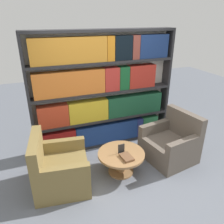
{
  "coord_description": "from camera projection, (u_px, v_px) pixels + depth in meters",
  "views": [
    {
      "loc": [
        -1.34,
        -2.73,
        2.59
      ],
      "look_at": [
        -0.06,
        0.63,
        1.0
      ],
      "focal_mm": 35.0,
      "sensor_mm": 36.0,
      "label": 1
    }
  ],
  "objects": [
    {
      "name": "armchair_right",
      "position": [
        171.0,
        144.0,
        4.23
      ],
      "size": [
        0.97,
        1.0,
        0.93
      ],
      "rotation": [
        0.0,
        0.0,
        -1.41
      ],
      "color": "brown",
      "rests_on": "ground_plane"
    },
    {
      "name": "coffee_table",
      "position": [
        121.0,
        158.0,
        3.84
      ],
      "size": [
        0.82,
        0.82,
        0.41
      ],
      "color": "olive",
      "rests_on": "ground_plane"
    },
    {
      "name": "stray_book",
      "position": [
        127.0,
        157.0,
        3.64
      ],
      "size": [
        0.19,
        0.27,
        0.04
      ],
      "color": "brown",
      "rests_on": "coffee_table"
    },
    {
      "name": "ground_plane",
      "position": [
        128.0,
        177.0,
        3.82
      ],
      "size": [
        14.0,
        14.0,
        0.0
      ],
      "primitive_type": "plane",
      "color": "slate"
    },
    {
      "name": "armchair_left",
      "position": [
        59.0,
        170.0,
        3.53
      ],
      "size": [
        0.95,
        0.99,
        0.93
      ],
      "rotation": [
        0.0,
        0.0,
        1.43
      ],
      "color": "olive",
      "rests_on": "ground_plane"
    },
    {
      "name": "table_sign",
      "position": [
        121.0,
        149.0,
        3.76
      ],
      "size": [
        0.12,
        0.06,
        0.17
      ],
      "color": "black",
      "rests_on": "coffee_table"
    },
    {
      "name": "bookshelf",
      "position": [
        103.0,
        92.0,
        4.4
      ],
      "size": [
        2.91,
        0.3,
        2.38
      ],
      "color": "silver",
      "rests_on": "ground_plane"
    }
  ]
}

